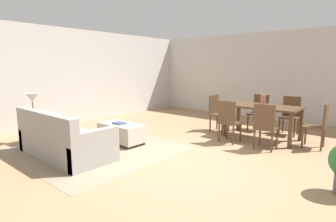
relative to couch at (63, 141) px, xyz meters
name	(u,v)px	position (x,y,z in m)	size (l,w,h in m)	color
ground_plane	(181,163)	(1.86, 1.13, -0.29)	(10.80, 10.80, 0.00)	#9E7A56
wall_back	(283,76)	(1.86, 6.13, 1.06)	(9.00, 0.12, 2.70)	beige
wall_left	(68,77)	(-2.64, 1.63, 1.06)	(0.12, 11.00, 2.70)	beige
area_rug	(97,148)	(0.07, 0.65, -0.28)	(3.00, 2.80, 0.01)	gray
couch	(63,141)	(0.00, 0.00, 0.00)	(1.97, 0.90, 0.86)	gray
ottoman_table	(122,132)	(0.13, 1.25, -0.05)	(1.03, 0.53, 0.42)	#B7AD9E
side_table	(34,123)	(-1.28, 0.03, 0.15)	(0.40, 0.40, 0.56)	brown
table_lamp	(32,98)	(-1.28, 0.03, 0.68)	(0.26, 0.26, 0.52)	brown
dining_table	(262,110)	(2.26, 3.59, 0.37)	(1.61, 0.87, 0.76)	#513823
dining_chair_near_left	(228,119)	(1.86, 2.77, 0.23)	(0.40, 0.40, 0.92)	#513823
dining_chair_near_right	(265,124)	(2.65, 2.77, 0.23)	(0.42, 0.42, 0.92)	#513823
dining_chair_far_left	(259,110)	(1.88, 4.37, 0.23)	(0.42, 0.42, 0.92)	#513823
dining_chair_far_right	(290,113)	(2.63, 4.43, 0.23)	(0.42, 0.42, 0.92)	#513823
dining_chair_head_east	(319,123)	(3.43, 3.58, 0.23)	(0.43, 0.43, 0.92)	#513823
dining_chair_head_west	(217,111)	(1.11, 3.55, 0.23)	(0.40, 0.40, 0.92)	#513823
vase_centerpiece	(263,100)	(2.28, 3.55, 0.60)	(0.10, 0.10, 0.25)	#B26659
book_on_ottoman	(119,123)	(0.10, 1.23, 0.15)	(0.26, 0.20, 0.03)	#3F4C72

